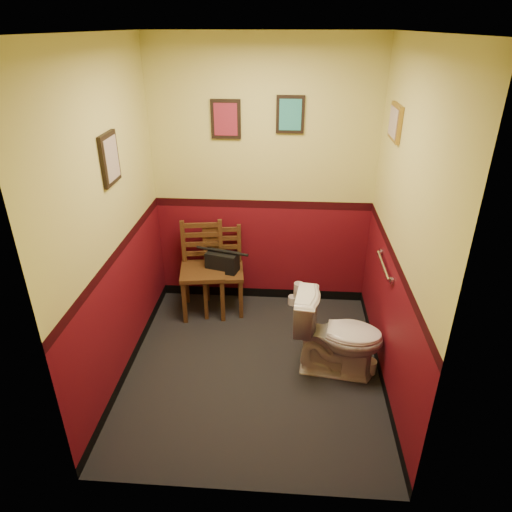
% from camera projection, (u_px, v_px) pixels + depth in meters
% --- Properties ---
extents(floor, '(2.20, 2.40, 0.00)m').
position_uv_depth(floor, '(254.00, 368.00, 4.07)').
color(floor, black).
rests_on(floor, ground).
extents(ceiling, '(2.20, 2.40, 0.00)m').
position_uv_depth(ceiling, '(253.00, 32.00, 2.84)').
color(ceiling, silver).
rests_on(ceiling, ground).
extents(wall_back, '(2.20, 0.00, 2.70)m').
position_uv_depth(wall_back, '(263.00, 181.00, 4.52)').
color(wall_back, '#5B0B15').
rests_on(wall_back, ground).
extents(wall_front, '(2.20, 0.00, 2.70)m').
position_uv_depth(wall_front, '(236.00, 322.00, 2.39)').
color(wall_front, '#5B0B15').
rests_on(wall_front, ground).
extents(wall_left, '(0.00, 2.40, 2.70)m').
position_uv_depth(wall_left, '(112.00, 226.00, 3.53)').
color(wall_left, '#5B0B15').
rests_on(wall_left, ground).
extents(wall_right, '(0.00, 2.40, 2.70)m').
position_uv_depth(wall_right, '(401.00, 234.00, 3.39)').
color(wall_right, '#5B0B15').
rests_on(wall_right, ground).
extents(grab_bar, '(0.05, 0.56, 0.06)m').
position_uv_depth(grab_bar, '(384.00, 266.00, 3.79)').
color(grab_bar, silver).
rests_on(grab_bar, wall_right).
extents(framed_print_back_a, '(0.28, 0.04, 0.36)m').
position_uv_depth(framed_print_back_a, '(226.00, 119.00, 4.26)').
color(framed_print_back_a, black).
rests_on(framed_print_back_a, wall_back).
extents(framed_print_back_b, '(0.26, 0.04, 0.34)m').
position_uv_depth(framed_print_back_b, '(290.00, 114.00, 4.19)').
color(framed_print_back_b, black).
rests_on(framed_print_back_b, wall_back).
extents(framed_print_left, '(0.04, 0.30, 0.38)m').
position_uv_depth(framed_print_left, '(110.00, 159.00, 3.39)').
color(framed_print_left, black).
rests_on(framed_print_left, wall_left).
extents(framed_print_right, '(0.04, 0.34, 0.28)m').
position_uv_depth(framed_print_right, '(395.00, 122.00, 3.60)').
color(framed_print_right, olive).
rests_on(framed_print_right, wall_right).
extents(toilet, '(0.81, 0.52, 0.74)m').
position_uv_depth(toilet, '(338.00, 336.00, 3.89)').
color(toilet, white).
rests_on(toilet, floor).
extents(toilet_brush, '(0.12, 0.12, 0.44)m').
position_uv_depth(toilet_brush, '(369.00, 366.00, 4.00)').
color(toilet_brush, silver).
rests_on(toilet_brush, floor).
extents(chair_left, '(0.51, 0.51, 0.96)m').
position_uv_depth(chair_left, '(203.00, 269.00, 4.71)').
color(chair_left, '#56351A').
rests_on(chair_left, floor).
extents(chair_right, '(0.47, 0.47, 0.90)m').
position_uv_depth(chair_right, '(223.00, 270.00, 4.76)').
color(chair_right, '#56351A').
rests_on(chair_right, floor).
extents(handbag, '(0.35, 0.24, 0.24)m').
position_uv_depth(handbag, '(222.00, 261.00, 4.67)').
color(handbag, black).
rests_on(handbag, chair_right).
extents(tp_stack, '(0.21, 0.13, 0.28)m').
position_uv_depth(tp_stack, '(298.00, 295.00, 4.94)').
color(tp_stack, silver).
rests_on(tp_stack, floor).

